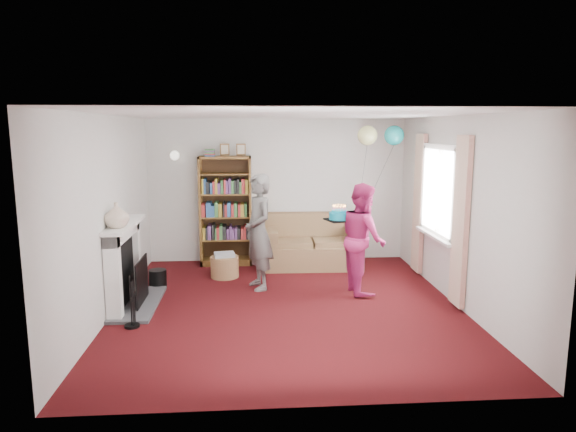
{
  "coord_description": "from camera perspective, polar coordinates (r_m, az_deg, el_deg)",
  "views": [
    {
      "loc": [
        -0.47,
        -6.48,
        2.33
      ],
      "look_at": [
        0.05,
        0.6,
        1.12
      ],
      "focal_mm": 32.0,
      "sensor_mm": 36.0,
      "label": 1
    }
  ],
  "objects": [
    {
      "name": "fireplace",
      "position": [
        7.11,
        -17.26,
        -5.57
      ],
      "size": [
        0.55,
        1.8,
        1.12
      ],
      "color": "#3F3F42",
      "rests_on": "ground"
    },
    {
      "name": "wall_back",
      "position": [
        9.07,
        -1.18,
        2.86
      ],
      "size": [
        4.5,
        0.02,
        2.5
      ],
      "primitive_type": "cube",
      "color": "silver",
      "rests_on": "ground"
    },
    {
      "name": "wall_right",
      "position": [
        7.12,
        18.44,
        0.48
      ],
      "size": [
        0.02,
        5.0,
        2.5
      ],
      "primitive_type": "cube",
      "color": "silver",
      "rests_on": "ground"
    },
    {
      "name": "person_magenta",
      "position": [
        7.39,
        8.31,
        -2.44
      ],
      "size": [
        0.67,
        0.82,
        1.58
      ],
      "primitive_type": "imported",
      "rotation": [
        0.0,
        0.0,
        1.67
      ],
      "color": "#AF235F",
      "rests_on": "ground"
    },
    {
      "name": "wall_left",
      "position": [
        6.81,
        -19.34,
        0.03
      ],
      "size": [
        0.02,
        5.0,
        2.5
      ],
      "primitive_type": "cube",
      "color": "silver",
      "rests_on": "ground"
    },
    {
      "name": "sofa",
      "position": [
        8.84,
        2.61,
        -3.37
      ],
      "size": [
        1.66,
        0.88,
        0.88
      ],
      "rotation": [
        0.0,
        0.0,
        -0.02
      ],
      "color": "olive",
      "rests_on": "ground"
    },
    {
      "name": "wicker_basket",
      "position": [
        8.23,
        -7.05,
        -5.53
      ],
      "size": [
        0.44,
        0.44,
        0.39
      ],
      "rotation": [
        0.0,
        0.0,
        0.17
      ],
      "color": "#A26F4B",
      "rests_on": "ground"
    },
    {
      "name": "balloons",
      "position": [
        8.51,
        10.27,
        8.81
      ],
      "size": [
        0.76,
        0.32,
        1.72
      ],
      "color": "#3F3F3F",
      "rests_on": "ground"
    },
    {
      "name": "bookcase",
      "position": [
        8.91,
        -6.92,
        0.51
      ],
      "size": [
        0.88,
        0.42,
        2.08
      ],
      "color": "#472B14",
      "rests_on": "ground"
    },
    {
      "name": "mantel_vase",
      "position": [
        6.63,
        -18.52,
        0.1
      ],
      "size": [
        0.35,
        0.35,
        0.31
      ],
      "primitive_type": "imported",
      "rotation": [
        0.0,
        0.0,
        0.19
      ],
      "color": "beige",
      "rests_on": "fireplace"
    },
    {
      "name": "ground",
      "position": [
        6.91,
        -0.02,
        -10.01
      ],
      "size": [
        5.0,
        5.0,
        0.0
      ],
      "primitive_type": "plane",
      "color": "black",
      "rests_on": "ground"
    },
    {
      "name": "person_striped",
      "position": [
        7.47,
        -3.28,
        -1.78
      ],
      "size": [
        0.58,
        0.71,
        1.69
      ],
      "primitive_type": "imported",
      "rotation": [
        0.0,
        0.0,
        -1.24
      ],
      "color": "black",
      "rests_on": "ground"
    },
    {
      "name": "birthday_cake",
      "position": [
        7.4,
        5.71,
        0.01
      ],
      "size": [
        0.35,
        0.35,
        0.22
      ],
      "rotation": [
        0.0,
        0.0,
        0.31
      ],
      "color": "black",
      "rests_on": "ground"
    },
    {
      "name": "ceiling",
      "position": [
        6.5,
        -0.02,
        11.25
      ],
      "size": [
        4.5,
        5.0,
        0.01
      ],
      "primitive_type": "cube",
      "color": "white",
      "rests_on": "wall_back"
    },
    {
      "name": "wall_sconce",
      "position": [
        8.95,
        -12.47,
        6.6
      ],
      "size": [
        0.16,
        0.23,
        0.16
      ],
      "color": "gold",
      "rests_on": "ground"
    },
    {
      "name": "window_bay",
      "position": [
        7.66,
        16.33,
        0.84
      ],
      "size": [
        0.14,
        2.02,
        2.2
      ],
      "color": "white",
      "rests_on": "ground"
    }
  ]
}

